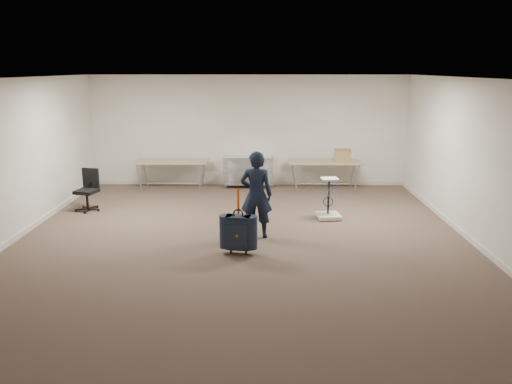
{
  "coord_description": "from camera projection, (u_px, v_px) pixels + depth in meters",
  "views": [
    {
      "loc": [
        0.36,
        -8.19,
        2.96
      ],
      "look_at": [
        0.24,
        0.3,
        0.85
      ],
      "focal_mm": 35.0,
      "sensor_mm": 36.0,
      "label": 1
    }
  ],
  "objects": [
    {
      "name": "folding_table_right",
      "position": [
        325.0,
        163.0,
        12.31
      ],
      "size": [
        1.8,
        0.75,
        0.73
      ],
      "color": "#9E8B60",
      "rests_on": "ground"
    },
    {
      "name": "wire_shelf",
      "position": [
        248.0,
        170.0,
        12.63
      ],
      "size": [
        1.22,
        0.47,
        0.8
      ],
      "color": "silver",
      "rests_on": "ground"
    },
    {
      "name": "ground",
      "position": [
        242.0,
        243.0,
        8.66
      ],
      "size": [
        9.0,
        9.0,
        0.0
      ],
      "primitive_type": "plane",
      "color": "#3F3026",
      "rests_on": "ground"
    },
    {
      "name": "equipment_cart",
      "position": [
        329.0,
        208.0,
        10.04
      ],
      "size": [
        0.51,
        0.51,
        0.84
      ],
      "color": "beige",
      "rests_on": "ground"
    },
    {
      "name": "cardboard_box",
      "position": [
        343.0,
        155.0,
        12.21
      ],
      "size": [
        0.43,
        0.34,
        0.3
      ],
      "primitive_type": "cube",
      "rotation": [
        0.0,
        0.0,
        -0.11
      ],
      "color": "olive",
      "rests_on": "folding_table_right"
    },
    {
      "name": "room_shell",
      "position": [
        245.0,
        217.0,
        9.99
      ],
      "size": [
        8.0,
        9.0,
        9.0
      ],
      "color": "beige",
      "rests_on": "ground"
    },
    {
      "name": "folding_table_left",
      "position": [
        172.0,
        163.0,
        12.36
      ],
      "size": [
        1.8,
        0.75,
        0.73
      ],
      "color": "#9E8B60",
      "rests_on": "ground"
    },
    {
      "name": "office_chair",
      "position": [
        88.0,
        198.0,
        10.63
      ],
      "size": [
        0.54,
        0.54,
        0.89
      ],
      "color": "black",
      "rests_on": "ground"
    },
    {
      "name": "suitcase",
      "position": [
        238.0,
        232.0,
        8.09
      ],
      "size": [
        0.43,
        0.29,
        1.09
      ],
      "color": "black",
      "rests_on": "ground"
    },
    {
      "name": "person",
      "position": [
        256.0,
        195.0,
        8.82
      ],
      "size": [
        0.6,
        0.42,
        1.57
      ],
      "primitive_type": "imported",
      "rotation": [
        0.0,
        0.0,
        3.05
      ],
      "color": "black",
      "rests_on": "ground"
    }
  ]
}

